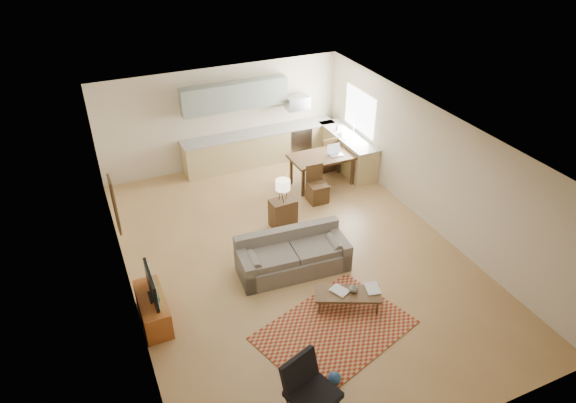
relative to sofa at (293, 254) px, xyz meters
name	(u,v)px	position (x,y,z in m)	size (l,w,h in m)	color
room	(294,200)	(0.21, 0.41, 0.96)	(9.00, 9.00, 9.00)	#9F7747
kitchen_counter_back	(260,147)	(1.11, 4.59, 0.07)	(4.26, 0.64, 0.92)	tan
kitchen_counter_right	(347,151)	(3.14, 3.41, 0.07)	(0.64, 2.26, 0.92)	tan
kitchen_range	(297,140)	(2.21, 4.59, 0.06)	(0.62, 0.62, 0.90)	#A5A8AD
kitchen_microwave	(297,103)	(2.21, 4.61, 1.16)	(0.62, 0.40, 0.35)	#A5A8AD
upper_cabinets	(235,96)	(0.51, 4.74, 1.56)	(2.80, 0.34, 0.70)	gray
window_right	(360,111)	(3.44, 3.41, 1.16)	(0.02, 1.40, 1.05)	white
wall_art_left	(115,205)	(-3.00, 1.31, 1.16)	(0.06, 0.42, 1.10)	olive
triptych	(218,104)	(0.11, 4.88, 1.36)	(1.70, 0.04, 0.50)	beige
rug	(335,330)	(-0.02, -1.78, -0.38)	(2.51, 1.74, 0.02)	maroon
sofa	(293,254)	(0.00, 0.00, 0.00)	(2.26, 0.98, 0.79)	#675E53
coffee_table	(348,300)	(0.46, -1.38, -0.22)	(1.17, 0.46, 0.35)	#48321C
book_a	(335,294)	(0.23, -1.32, -0.03)	(0.35, 0.39, 0.03)	maroon
book_b	(366,289)	(0.79, -1.43, -0.03)	(0.32, 0.39, 0.03)	navy
vase	(354,288)	(0.56, -1.38, 0.05)	(0.19, 0.19, 0.18)	black
armchair	(313,391)	(-1.06, -3.03, 0.03)	(0.74, 0.74, 0.85)	black
tv_credenza	(153,309)	(-2.80, -0.28, -0.13)	(0.44, 1.16, 0.53)	brown
tv	(151,285)	(-2.76, -0.28, 0.41)	(0.09, 0.89, 0.53)	black
console_table	(283,213)	(0.44, 1.51, -0.06)	(0.56, 0.38, 0.66)	#382514
table_lamp	(283,190)	(0.44, 1.51, 0.53)	(0.32, 0.32, 0.53)	beige
dining_table	(322,170)	(2.08, 2.83, 0.01)	(1.60, 0.92, 0.81)	#382514
dining_chair_near	(318,185)	(1.61, 2.13, 0.06)	(0.44, 0.46, 0.92)	#382514
dining_chair_far	(326,152)	(2.55, 3.53, 0.09)	(0.46, 0.49, 0.97)	#382514
laptop	(336,150)	(2.40, 2.72, 0.54)	(0.34, 0.26, 0.26)	#A5A8AD
soap_bottle	(338,127)	(3.04, 3.79, 0.62)	(0.09, 0.09, 0.19)	beige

